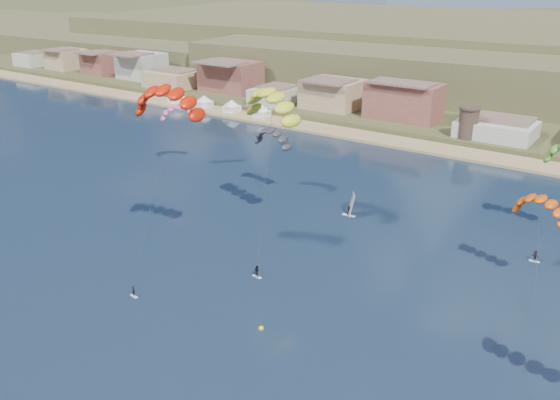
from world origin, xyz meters
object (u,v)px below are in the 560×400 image
at_px(windsurfer, 350,209).
at_px(kitesurfer_yellow, 272,100).
at_px(kitesurfer_red, 167,96).
at_px(buoy, 261,328).
at_px(watchtower, 468,122).

bearing_deg(windsurfer, kitesurfer_yellow, -123.06).
relative_size(kitesurfer_red, kitesurfer_yellow, 1.04).
distance_m(kitesurfer_red, buoy, 36.45).
bearing_deg(kitesurfer_yellow, kitesurfer_red, -104.80).
bearing_deg(buoy, kitesurfer_red, 160.98).
height_order(kitesurfer_red, buoy, kitesurfer_red).
bearing_deg(watchtower, kitesurfer_yellow, -99.20).
xyz_separation_m(kitesurfer_red, buoy, (22.51, -7.76, -27.60)).
xyz_separation_m(watchtower, kitesurfer_yellow, (-12.03, -74.29, 17.95)).
bearing_deg(watchtower, windsurfer, -92.97).
xyz_separation_m(kitesurfer_yellow, buoy, (17.36, -27.22, -24.20)).
bearing_deg(kitesurfer_yellow, watchtower, 80.80).
bearing_deg(kitesurfer_red, windsurfer, 67.04).
xyz_separation_m(windsurfer, buoy, (8.48, -40.86, -1.36)).
xyz_separation_m(watchtower, buoy, (5.33, -101.50, -6.25)).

